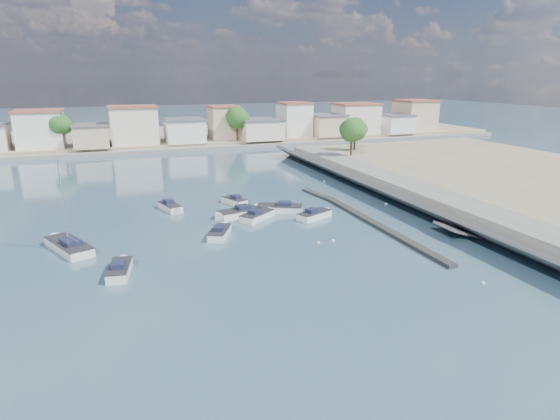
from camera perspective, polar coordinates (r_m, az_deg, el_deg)
name	(u,v)px	position (r m, az deg, el deg)	size (l,w,h in m)	color
ground	(244,177)	(77.87, -4.44, 4.00)	(400.00, 400.00, 0.00)	#2B4456
seawall_walkway	(443,202)	(62.36, 19.26, 0.91)	(5.00, 90.00, 1.80)	slate
breakwater	(363,218)	(55.86, 10.08, -0.92)	(2.00, 31.02, 0.35)	black
far_shore_land	(191,136)	(127.99, -10.81, 8.86)	(160.00, 40.00, 1.40)	gray
far_shore_quay	(207,148)	(107.54, -8.94, 7.44)	(160.00, 2.50, 0.80)	slate
far_town	(245,124)	(115.15, -4.31, 10.43)	(113.01, 12.80, 8.35)	beige
shore_trees	(245,122)	(105.94, -4.26, 10.64)	(74.56, 38.32, 7.92)	#38281E
motorboat_a	(120,269)	(42.44, -18.91, -6.85)	(2.38, 4.84, 1.48)	white
motorboat_b	(259,215)	(55.16, -2.63, -0.67)	(4.89, 4.39, 1.48)	white
motorboat_c	(277,208)	(57.99, -0.32, 0.19)	(6.10, 4.35, 1.48)	white
motorboat_d	(237,213)	(56.14, -5.26, -0.42)	(5.79, 3.18, 1.48)	white
motorboat_e	(220,232)	(49.63, -7.29, -2.73)	(3.35, 4.62, 1.48)	white
motorboat_f	(233,201)	(61.75, -5.70, 1.10)	(2.90, 4.13, 1.48)	white
motorboat_g	(171,208)	(59.97, -13.16, 0.30)	(2.77, 4.78, 1.48)	white
motorboat_h	(316,215)	(55.52, 4.37, -0.59)	(4.87, 3.43, 1.48)	white
sailboat	(68,246)	(49.92, -24.48, -3.96)	(4.92, 7.25, 9.00)	white
mooring_buoys	(339,220)	(54.83, 7.26, -1.25)	(19.34, 38.96, 0.34)	silver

